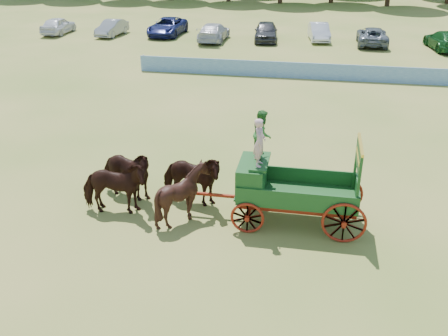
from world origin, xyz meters
TOP-DOWN VIEW (x-y plane):
  - ground at (0.00, 0.00)m, footprint 160.00×160.00m
  - horse_lead_left at (-8.53, -0.49)m, footprint 2.44×1.34m
  - horse_lead_right at (-8.53, 0.61)m, footprint 2.52×1.62m
  - horse_wheel_left at (-6.13, -0.49)m, footprint 2.02×1.86m
  - horse_wheel_right at (-6.13, 0.61)m, footprint 2.45×1.37m
  - farm_dray at (-3.18, 0.09)m, footprint 5.99×2.00m
  - sponsor_banner at (-1.00, 18.00)m, footprint 26.00×0.08m
  - parked_cars at (-6.20, 29.72)m, footprint 40.67×7.39m

SIDE VIEW (x-z plane):
  - ground at x=0.00m, z-range 0.00..0.00m
  - sponsor_banner at x=-1.00m, z-range 0.00..1.05m
  - parked_cars at x=-6.20m, z-range -0.05..1.58m
  - horse_lead_left at x=-8.53m, z-range 0.00..1.96m
  - horse_lead_right at x=-8.53m, z-range 0.00..1.96m
  - horse_wheel_right at x=-6.13m, z-range 0.00..1.96m
  - horse_wheel_left at x=-6.13m, z-range 0.00..1.97m
  - farm_dray at x=-3.18m, z-range -0.22..3.51m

